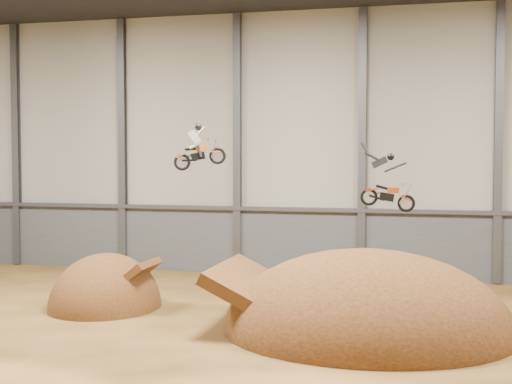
# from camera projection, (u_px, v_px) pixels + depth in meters

# --- Properties ---
(floor) EXTENTS (40.00, 40.00, 0.00)m
(floor) POSITION_uv_depth(u_px,v_px,m) (217.00, 350.00, 23.43)
(floor) COLOR #513415
(floor) RESTS_ON ground
(back_wall) EXTENTS (40.00, 0.10, 14.00)m
(back_wall) POSITION_uv_depth(u_px,v_px,m) (299.00, 144.00, 37.61)
(back_wall) COLOR #A4A191
(back_wall) RESTS_ON ground
(lower_band_back) EXTENTS (39.80, 0.18, 3.50)m
(lower_band_back) POSITION_uv_depth(u_px,v_px,m) (299.00, 243.00, 37.78)
(lower_band_back) COLOR #4D5054
(lower_band_back) RESTS_ON ground
(steel_rail) EXTENTS (39.80, 0.35, 0.20)m
(steel_rail) POSITION_uv_depth(u_px,v_px,m) (298.00, 209.00, 37.54)
(steel_rail) COLOR #47494F
(steel_rail) RESTS_ON lower_band_back
(steel_column_0) EXTENTS (0.40, 0.36, 13.90)m
(steel_column_0) POSITION_uv_depth(u_px,v_px,m) (16.00, 145.00, 41.38)
(steel_column_0) COLOR #47494F
(steel_column_0) RESTS_ON ground
(steel_column_1) EXTENTS (0.40, 0.36, 13.90)m
(steel_column_1) POSITION_uv_depth(u_px,v_px,m) (122.00, 145.00, 39.79)
(steel_column_1) COLOR #47494F
(steel_column_1) RESTS_ON ground
(steel_column_2) EXTENTS (0.40, 0.36, 13.90)m
(steel_column_2) POSITION_uv_depth(u_px,v_px,m) (237.00, 144.00, 38.21)
(steel_column_2) COLOR #47494F
(steel_column_2) RESTS_ON ground
(steel_column_3) EXTENTS (0.40, 0.36, 13.90)m
(steel_column_3) POSITION_uv_depth(u_px,v_px,m) (362.00, 144.00, 36.62)
(steel_column_3) COLOR #47494F
(steel_column_3) RESTS_ON ground
(steel_column_4) EXTENTS (0.40, 0.36, 13.90)m
(steel_column_4) POSITION_uv_depth(u_px,v_px,m) (499.00, 143.00, 35.03)
(steel_column_4) COLOR #47494F
(steel_column_4) RESTS_ON ground
(takeoff_ramp) EXTENTS (4.58, 5.29, 4.58)m
(takeoff_ramp) POSITION_uv_depth(u_px,v_px,m) (106.00, 307.00, 29.98)
(takeoff_ramp) COLOR #3E220F
(takeoff_ramp) RESTS_ON ground
(landing_ramp) EXTENTS (10.48, 9.27, 6.05)m
(landing_ramp) POSITION_uv_depth(u_px,v_px,m) (366.00, 332.00, 25.76)
(landing_ramp) COLOR #3E220F
(landing_ramp) RESTS_ON ground
(fmx_rider_a) EXTENTS (2.38, 1.31, 2.11)m
(fmx_rider_a) POSITION_uv_depth(u_px,v_px,m) (201.00, 143.00, 27.01)
(fmx_rider_a) COLOR #CD601B
(fmx_rider_b) EXTENTS (2.94, 0.88, 2.60)m
(fmx_rider_b) POSITION_uv_depth(u_px,v_px,m) (386.00, 178.00, 25.52)
(fmx_rider_b) COLOR red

